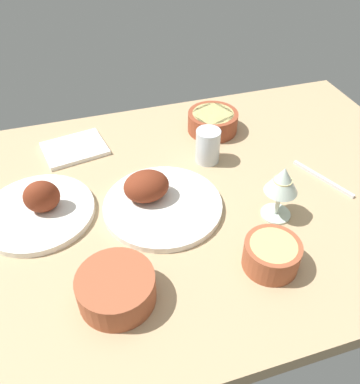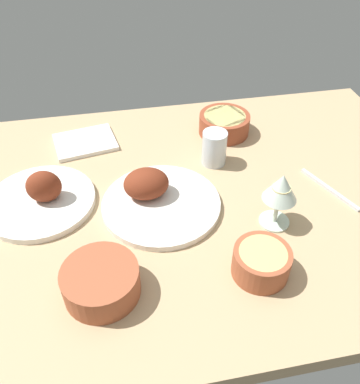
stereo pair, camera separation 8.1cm
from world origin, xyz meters
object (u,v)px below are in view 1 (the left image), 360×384
bowl_pasta (272,254)px  folded_napkin (75,149)px  bowl_onions (116,288)px  bowl_potatoes (213,121)px  fork_loose (323,178)px  plate_far_side (157,199)px  plate_near_viewer (39,208)px  water_tumbler (208,146)px  wine_glass (282,182)px

bowl_pasta → folded_napkin: (34.33, -53.17, -2.76)cm
bowl_onions → bowl_pasta: 31.77cm
bowl_potatoes → fork_loose: 36.11cm
bowl_pasta → fork_loose: 33.30cm
plate_far_side → bowl_onions: size_ratio=1.89×
plate_near_viewer → folded_napkin: plate_near_viewer is taller
plate_far_side → water_tumbler: 22.52cm
fork_loose → bowl_potatoes: bearing=9.9°
fork_loose → water_tumbler: bearing=34.6°
bowl_potatoes → fork_loose: size_ratio=0.81×
plate_far_side → bowl_pasta: plate_far_side is taller
bowl_onions → folded_napkin: (2.59, -51.84, -2.81)cm
folded_napkin → plate_near_viewer: bearing=66.1°
bowl_potatoes → fork_loose: bearing=122.1°
plate_far_side → wine_glass: 29.20cm
bowl_pasta → plate_far_side: bearing=-53.6°
wine_glass → bowl_onions: bearing=16.3°
water_tumbler → wine_glass: bearing=108.1°
wine_glass → folded_napkin: wine_glass is taller
plate_far_side → bowl_onions: bearing=58.5°
plate_far_side → bowl_potatoes: bearing=-131.9°
bowl_potatoes → bowl_onions: bearing=52.5°
bowl_onions → bowl_potatoes: (-38.39, -50.06, -0.21)cm
water_tumbler → folded_napkin: 37.85cm
plate_near_viewer → bowl_onions: 31.03cm
bowl_onions → bowl_pasta: bearing=177.6°
wine_glass → bowl_pasta: bearing=58.0°
plate_near_viewer → bowl_onions: size_ratio=1.76×
plate_near_viewer → plate_far_side: size_ratio=0.93×
water_tumbler → folded_napkin: size_ratio=0.56×
bowl_pasta → water_tumbler: size_ratio=1.23×
bowl_potatoes → plate_far_side: bearing=48.1°
plate_near_viewer → bowl_potatoes: (-51.51, -21.97, 1.17)cm
folded_napkin → wine_glass: bearing=136.5°
plate_near_viewer → plate_far_side: bearing=168.9°
plate_near_viewer → folded_napkin: (-10.53, -23.75, -1.43)cm
bowl_pasta → wine_glass: wine_glass is taller
bowl_pasta → wine_glass: size_ratio=0.83×
folded_napkin → plate_far_side: bearing=119.7°
plate_near_viewer → bowl_pasta: 53.66cm
wine_glass → bowl_potatoes: bearing=-87.9°
bowl_pasta → fork_loose: bearing=-141.0°
plate_far_side → folded_napkin: (16.54, -29.05, -1.66)cm
plate_far_side → water_tumbler: bearing=-142.5°
plate_far_side → folded_napkin: 33.47cm
bowl_pasta → plate_near_viewer: bearing=-33.3°
plate_far_side → bowl_pasta: size_ratio=2.44×
bowl_potatoes → water_tumbler: size_ratio=1.57×
bowl_onions → folded_napkin: bowl_onions is taller
bowl_onions → water_tumbler: size_ratio=1.59×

